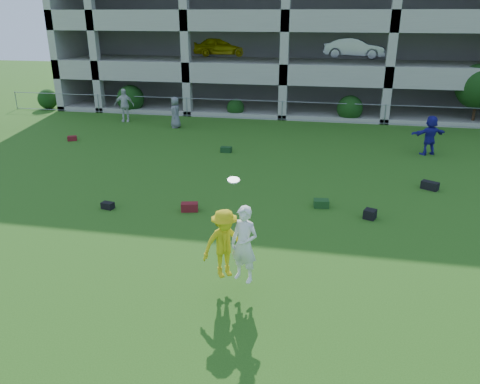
% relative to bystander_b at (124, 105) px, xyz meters
% --- Properties ---
extents(ground, '(100.00, 100.00, 0.00)m').
position_rel_bystander_b_xyz_m(ground, '(9.21, -16.89, -0.98)').
color(ground, '#235114').
rests_on(ground, ground).
extents(bystander_b, '(1.23, 0.73, 1.96)m').
position_rel_bystander_b_xyz_m(bystander_b, '(0.00, 0.00, 0.00)').
color(bystander_b, silver).
rests_on(bystander_b, ground).
extents(bystander_c, '(0.82, 0.99, 1.75)m').
position_rel_bystander_b_xyz_m(bystander_c, '(3.50, -0.94, -0.11)').
color(bystander_c, slate).
rests_on(bystander_c, ground).
extents(bystander_d, '(1.75, 1.16, 1.81)m').
position_rel_bystander_b_xyz_m(bystander_d, '(16.65, -3.85, -0.08)').
color(bystander_d, '#252092').
rests_on(bystander_d, ground).
extents(bag_red_a, '(0.61, 0.42, 0.28)m').
position_rel_bystander_b_xyz_m(bag_red_a, '(7.79, -12.35, -0.84)').
color(bag_red_a, '#590F1E').
rests_on(bag_red_a, ground).
extents(bag_black_b, '(0.44, 0.32, 0.22)m').
position_rel_bystander_b_xyz_m(bag_black_b, '(5.05, -12.69, -0.87)').
color(bag_black_b, black).
rests_on(bag_black_b, ground).
extents(bag_green_c, '(0.53, 0.40, 0.26)m').
position_rel_bystander_b_xyz_m(bag_green_c, '(12.05, -11.16, -0.85)').
color(bag_green_c, '#183B15').
rests_on(bag_green_c, ground).
extents(crate_d, '(0.45, 0.45, 0.30)m').
position_rel_bystander_b_xyz_m(crate_d, '(13.60, -11.82, -0.83)').
color(crate_d, black).
rests_on(crate_d, ground).
extents(bag_black_e, '(0.67, 0.56, 0.30)m').
position_rel_bystander_b_xyz_m(bag_black_e, '(15.93, -8.68, -0.83)').
color(bag_black_e, black).
rests_on(bag_black_e, ground).
extents(bag_red_f, '(0.53, 0.45, 0.24)m').
position_rel_bystander_b_xyz_m(bag_red_f, '(-0.77, -4.78, -0.86)').
color(bag_red_f, '#520E1D').
rests_on(bag_red_f, ground).
extents(bag_green_g, '(0.50, 0.30, 0.25)m').
position_rel_bystander_b_xyz_m(bag_green_g, '(7.43, -5.31, -0.86)').
color(bag_green_g, '#133415').
rests_on(bag_green_g, ground).
extents(frisbee_contest, '(1.49, 1.14, 2.39)m').
position_rel_bystander_b_xyz_m(frisbee_contest, '(10.14, -16.69, 0.24)').
color(frisbee_contest, gold).
rests_on(frisbee_contest, ground).
extents(parking_garage, '(30.00, 14.00, 12.00)m').
position_rel_bystander_b_xyz_m(parking_garage, '(9.21, 10.81, 5.03)').
color(parking_garage, '#9E998C').
rests_on(parking_garage, ground).
extents(fence, '(36.06, 0.06, 1.20)m').
position_rel_bystander_b_xyz_m(fence, '(9.21, 2.11, -0.37)').
color(fence, gray).
rests_on(fence, ground).
extents(shrub_row, '(34.38, 2.52, 3.50)m').
position_rel_bystander_b_xyz_m(shrub_row, '(13.81, 2.81, 0.53)').
color(shrub_row, '#163D11').
rests_on(shrub_row, ground).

